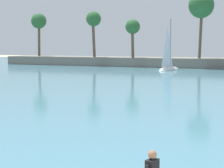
% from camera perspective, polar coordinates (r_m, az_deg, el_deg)
% --- Properties ---
extents(sailboat_toward_headland, '(3.13, 6.43, 8.95)m').
position_cam_1_polar(sailboat_toward_headland, '(61.98, 8.67, 2.85)').
color(sailboat_toward_headland, white).
rests_on(sailboat_toward_headland, sea).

